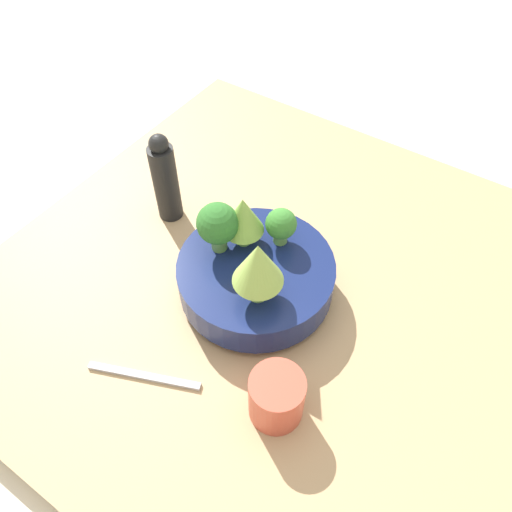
% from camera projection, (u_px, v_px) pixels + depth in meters
% --- Properties ---
extents(ground_plane, '(6.00, 6.00, 0.00)m').
position_uv_depth(ground_plane, '(288.00, 302.00, 0.82)').
color(ground_plane, beige).
extents(table, '(0.91, 0.85, 0.04)m').
position_uv_depth(table, '(288.00, 294.00, 0.80)').
color(table, tan).
rests_on(table, ground_plane).
extents(bowl, '(0.23, 0.23, 0.07)m').
position_uv_depth(bowl, '(256.00, 276.00, 0.75)').
color(bowl, navy).
rests_on(bowl, table).
extents(romanesco_piece_near, '(0.07, 0.07, 0.11)m').
position_uv_depth(romanesco_piece_near, '(258.00, 265.00, 0.64)').
color(romanesco_piece_near, '#7AB256').
rests_on(romanesco_piece_near, bowl).
extents(broccoli_floret_back, '(0.05, 0.05, 0.06)m').
position_uv_depth(broccoli_floret_back, '(281.00, 225.00, 0.73)').
color(broccoli_floret_back, '#6BA34C').
rests_on(broccoli_floret_back, bowl).
extents(broccoli_floret_left, '(0.06, 0.06, 0.08)m').
position_uv_depth(broccoli_floret_left, '(218.00, 225.00, 0.71)').
color(broccoli_floret_left, '#609347').
rests_on(broccoli_floret_left, bowl).
extents(romanesco_piece_far, '(0.06, 0.06, 0.09)m').
position_uv_depth(romanesco_piece_far, '(243.00, 216.00, 0.71)').
color(romanesco_piece_far, '#6BA34C').
rests_on(romanesco_piece_far, bowl).
extents(cup, '(0.07, 0.07, 0.08)m').
position_uv_depth(cup, '(276.00, 397.00, 0.63)').
color(cup, '#C64C38').
rests_on(cup, table).
extents(pepper_mill, '(0.04, 0.04, 0.17)m').
position_uv_depth(pepper_mill, '(165.00, 179.00, 0.83)').
color(pepper_mill, black).
rests_on(pepper_mill, table).
extents(fork, '(0.15, 0.07, 0.01)m').
position_uv_depth(fork, '(144.00, 376.00, 0.69)').
color(fork, '#B2B2B7').
rests_on(fork, table).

